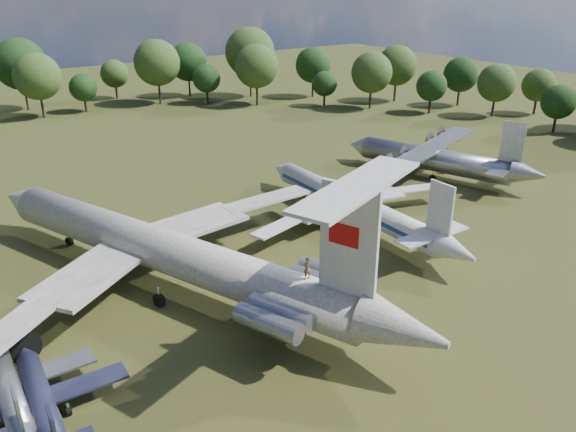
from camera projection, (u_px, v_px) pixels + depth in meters
ground at (228, 272)px, 57.51m from camera, size 300.00×300.00×0.00m
il62_airliner at (166, 258)px, 54.20m from camera, size 62.70×70.50×5.72m
tu104_jet at (353, 208)px, 68.38m from camera, size 29.94×39.40×3.87m
an12_transport at (434, 162)px, 84.18m from camera, size 38.31×40.47×4.32m
small_prop_west at (42, 406)px, 37.98m from camera, size 12.57×16.65×2.36m
small_prop_northwest at (9, 391)px, 39.32m from camera, size 12.41×16.77×2.43m
person_on_il62 at (307, 268)px, 44.46m from camera, size 0.72×0.49×1.92m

